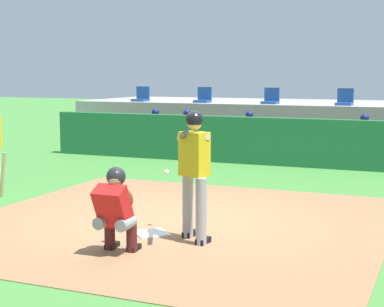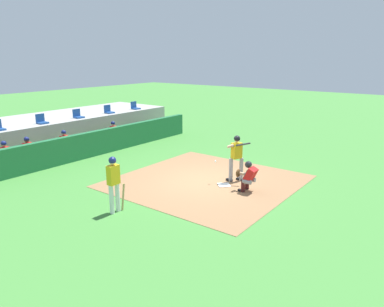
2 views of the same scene
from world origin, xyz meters
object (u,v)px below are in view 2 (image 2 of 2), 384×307
object	(u,v)px
stadium_seat_2	(42,121)
catcher_crouched	(248,175)
dugout_player_2	(66,143)
stadium_seat_5	(135,107)
dugout_player_0	(7,156)
batter_at_plate	(236,155)
dugout_player_1	(29,151)
stadium_seat_4	(109,111)
on_deck_batter	(114,181)
home_plate	(224,185)
stadium_seat_3	(78,115)
dugout_player_3	(115,133)

from	to	relation	value
stadium_seat_2	catcher_crouched	bearing A→B (deg)	-84.52
dugout_player_2	stadium_seat_5	world-z (taller)	stadium_seat_5
dugout_player_0	stadium_seat_5	distance (m)	9.65
batter_at_plate	dugout_player_2	world-z (taller)	batter_at_plate
batter_at_plate	dugout_player_1	world-z (taller)	batter_at_plate
dugout_player_2	stadium_seat_4	size ratio (longest dim) A/B	2.71
on_deck_batter	dugout_player_1	bearing A→B (deg)	81.00
home_plate	dugout_player_0	size ratio (longest dim) A/B	0.34
dugout_player_2	stadium_seat_3	bearing A→B (deg)	42.44
batter_at_plate	dugout_player_3	distance (m)	8.33
dugout_player_1	stadium_seat_5	bearing A→B (deg)	13.61
dugout_player_0	dugout_player_3	xyz separation A→B (m)	(5.87, 0.00, 0.00)
home_plate	on_deck_batter	size ratio (longest dim) A/B	0.25
dugout_player_2	stadium_seat_2	bearing A→B (deg)	88.35
home_plate	stadium_seat_3	bearing A→B (deg)	83.92
dugout_player_3	stadium_seat_5	distance (m)	4.16
batter_at_plate	dugout_player_0	distance (m)	9.47
home_plate	catcher_crouched	bearing A→B (deg)	-90.73
dugout_player_3	stadium_seat_4	bearing A→B (deg)	56.26
dugout_player_0	stadium_seat_2	bearing A→B (deg)	35.10
on_deck_batter	dugout_player_3	bearing A→B (deg)	48.58
stadium_seat_3	stadium_seat_5	bearing A→B (deg)	0.00
stadium_seat_5	catcher_crouched	bearing A→B (deg)	-115.95
dugout_player_1	stadium_seat_5	distance (m)	8.69
stadium_seat_2	on_deck_batter	bearing A→B (deg)	-108.70
stadium_seat_4	stadium_seat_3	bearing A→B (deg)	180.00
batter_at_plate	dugout_player_2	xyz separation A→B (m)	(-1.83, 8.23, -0.36)
dugout_player_1	stadium_seat_4	size ratio (longest dim) A/B	2.71
dugout_player_2	batter_at_plate	bearing A→B (deg)	-77.44
catcher_crouched	dugout_player_3	world-z (taller)	dugout_player_3
dugout_player_3	stadium_seat_2	distance (m)	3.71
batter_at_plate	on_deck_batter	world-z (taller)	batter_at_plate
home_plate	dugout_player_2	size ratio (longest dim) A/B	0.34
catcher_crouched	stadium_seat_5	world-z (taller)	stadium_seat_5
stadium_seat_3	stadium_seat_5	size ratio (longest dim) A/B	1.00
on_deck_batter	dugout_player_2	distance (m)	7.34
home_plate	stadium_seat_3	world-z (taller)	stadium_seat_3
dugout_player_2	dugout_player_3	size ratio (longest dim) A/B	1.00
home_plate	on_deck_batter	world-z (taller)	on_deck_batter
on_deck_batter	stadium_seat_3	world-z (taller)	stadium_seat_3
dugout_player_0	stadium_seat_3	bearing A→B (deg)	21.90
on_deck_batter	stadium_seat_3	xyz separation A→B (m)	(5.13, 8.77, 0.51)
on_deck_batter	dugout_player_2	size ratio (longest dim) A/B	1.37
dugout_player_1	stadium_seat_2	xyz separation A→B (m)	(1.90, 2.03, 0.86)
dugout_player_2	home_plate	bearing A→B (deg)	-82.02
home_plate	stadium_seat_4	size ratio (longest dim) A/B	0.92
catcher_crouched	stadium_seat_3	xyz separation A→B (m)	(1.10, 11.16, 0.93)
stadium_seat_2	batter_at_plate	bearing A→B (deg)	-80.19
dugout_player_3	batter_at_plate	bearing A→B (deg)	-98.29
dugout_player_0	dugout_player_1	size ratio (longest dim) A/B	1.00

